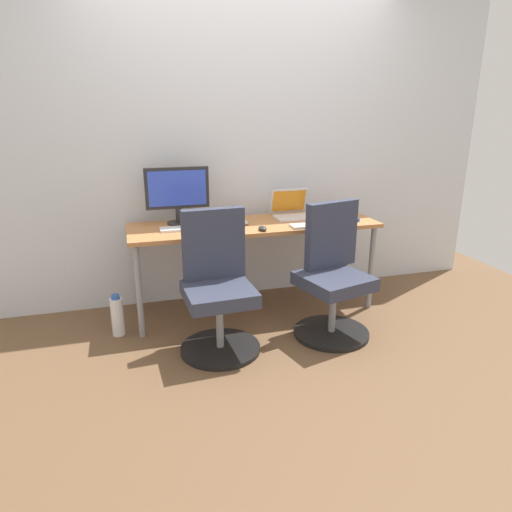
% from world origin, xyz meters
% --- Properties ---
extents(ground_plane, '(5.28, 5.28, 0.00)m').
position_xyz_m(ground_plane, '(0.00, 0.00, 0.00)').
color(ground_plane, brown).
extents(back_wall, '(4.40, 0.04, 2.60)m').
position_xyz_m(back_wall, '(0.00, 0.37, 1.30)').
color(back_wall, silver).
rests_on(back_wall, ground).
extents(desk, '(1.91, 0.58, 0.71)m').
position_xyz_m(desk, '(0.00, 0.00, 0.65)').
color(desk, '#B77542').
rests_on(desk, ground).
extents(office_chair_left, '(0.54, 0.54, 0.94)m').
position_xyz_m(office_chair_left, '(-0.41, -0.54, 0.42)').
color(office_chair_left, black).
rests_on(office_chair_left, ground).
extents(office_chair_right, '(0.54, 0.54, 0.94)m').
position_xyz_m(office_chair_right, '(0.43, -0.54, 0.42)').
color(office_chair_right, black).
rests_on(office_chair_right, ground).
extents(water_bottle_on_floor, '(0.09, 0.09, 0.31)m').
position_xyz_m(water_bottle_on_floor, '(-1.07, -0.17, 0.15)').
color(water_bottle_on_floor, white).
rests_on(water_bottle_on_floor, ground).
extents(desktop_monitor, '(0.48, 0.18, 0.43)m').
position_xyz_m(desktop_monitor, '(-0.56, 0.15, 0.96)').
color(desktop_monitor, '#262626').
rests_on(desktop_monitor, desk).
extents(open_laptop, '(0.31, 0.28, 0.22)m').
position_xyz_m(open_laptop, '(0.35, 0.12, 0.77)').
color(open_laptop, silver).
rests_on(open_laptop, desk).
extents(keyboard_by_monitor, '(0.34, 0.12, 0.02)m').
position_xyz_m(keyboard_by_monitor, '(-0.55, -0.04, 0.72)').
color(keyboard_by_monitor, silver).
rests_on(keyboard_by_monitor, desk).
extents(keyboard_by_laptop, '(0.34, 0.12, 0.02)m').
position_xyz_m(keyboard_by_laptop, '(0.40, -0.21, 0.72)').
color(keyboard_by_laptop, silver).
rests_on(keyboard_by_laptop, desk).
extents(mouse_by_monitor, '(0.06, 0.10, 0.03)m').
position_xyz_m(mouse_by_monitor, '(0.00, -0.22, 0.73)').
color(mouse_by_monitor, '#2D2D2D').
rests_on(mouse_by_monitor, desk).
extents(mouse_by_laptop, '(0.06, 0.10, 0.03)m').
position_xyz_m(mouse_by_laptop, '(-0.08, -0.01, 0.73)').
color(mouse_by_laptop, '#B7B7B7').
rests_on(mouse_by_laptop, desk).
extents(coffee_mug, '(0.08, 0.08, 0.09)m').
position_xyz_m(coffee_mug, '(0.73, 0.08, 0.76)').
color(coffee_mug, blue).
rests_on(coffee_mug, desk).
extents(pen_cup, '(0.07, 0.07, 0.10)m').
position_xyz_m(pen_cup, '(-0.10, 0.22, 0.77)').
color(pen_cup, slate).
rests_on(pen_cup, desk).
extents(phone_near_laptop, '(0.07, 0.14, 0.01)m').
position_xyz_m(phone_near_laptop, '(0.58, 0.07, 0.72)').
color(phone_near_laptop, black).
rests_on(phone_near_laptop, desk).
extents(notebook, '(0.21, 0.15, 0.03)m').
position_xyz_m(notebook, '(0.70, -0.10, 0.73)').
color(notebook, blue).
rests_on(notebook, desk).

